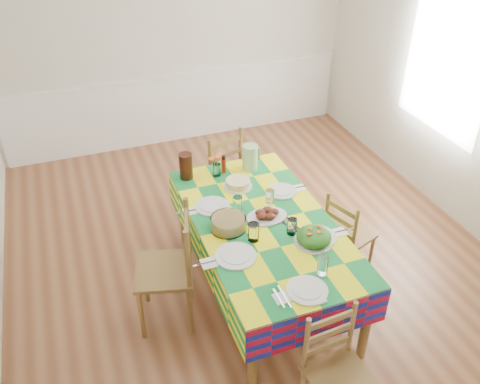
{
  "coord_description": "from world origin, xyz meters",
  "views": [
    {
      "loc": [
        -1.4,
        -3.55,
        3.28
      ],
      "look_at": [
        -0.2,
        -0.34,
        0.95
      ],
      "focal_mm": 38.0,
      "sensor_mm": 36.0,
      "label": 1
    }
  ],
  "objects_px": {
    "meat_platter": "(267,215)",
    "chair_left": "(170,270)",
    "tea_pitcher": "(186,166)",
    "chair_far": "(217,173)",
    "dining_table": "(263,230)",
    "green_pitcher": "(250,157)",
    "chair_right": "(347,236)",
    "chair_near": "(337,373)"
  },
  "relations": [
    {
      "from": "dining_table",
      "to": "chair_left",
      "type": "relative_size",
      "value": 1.89
    },
    {
      "from": "meat_platter",
      "to": "chair_far",
      "type": "relative_size",
      "value": 0.34
    },
    {
      "from": "green_pitcher",
      "to": "chair_right",
      "type": "distance_m",
      "value": 1.13
    },
    {
      "from": "tea_pitcher",
      "to": "chair_far",
      "type": "relative_size",
      "value": 0.24
    },
    {
      "from": "tea_pitcher",
      "to": "chair_near",
      "type": "bearing_deg",
      "value": -79.28
    },
    {
      "from": "chair_far",
      "to": "dining_table",
      "type": "bearing_deg",
      "value": 69.52
    },
    {
      "from": "chair_near",
      "to": "chair_left",
      "type": "relative_size",
      "value": 0.85
    },
    {
      "from": "dining_table",
      "to": "chair_right",
      "type": "bearing_deg",
      "value": -0.93
    },
    {
      "from": "tea_pitcher",
      "to": "chair_far",
      "type": "distance_m",
      "value": 0.71
    },
    {
      "from": "green_pitcher",
      "to": "tea_pitcher",
      "type": "relative_size",
      "value": 1.0
    },
    {
      "from": "tea_pitcher",
      "to": "chair_left",
      "type": "relative_size",
      "value": 0.23
    },
    {
      "from": "chair_right",
      "to": "chair_far",
      "type": "bearing_deg",
      "value": 12.06
    },
    {
      "from": "dining_table",
      "to": "chair_far",
      "type": "relative_size",
      "value": 1.98
    },
    {
      "from": "chair_far",
      "to": "chair_left",
      "type": "distance_m",
      "value": 1.51
    },
    {
      "from": "dining_table",
      "to": "chair_near",
      "type": "xyz_separation_m",
      "value": [
        -0.0,
        -1.27,
        -0.25
      ]
    },
    {
      "from": "green_pitcher",
      "to": "tea_pitcher",
      "type": "distance_m",
      "value": 0.6
    },
    {
      "from": "chair_near",
      "to": "chair_right",
      "type": "height_order",
      "value": "chair_near"
    },
    {
      "from": "green_pitcher",
      "to": "chair_right",
      "type": "xyz_separation_m",
      "value": [
        0.61,
        -0.82,
        -0.49
      ]
    },
    {
      "from": "chair_far",
      "to": "chair_left",
      "type": "relative_size",
      "value": 0.95
    },
    {
      "from": "meat_platter",
      "to": "chair_right",
      "type": "height_order",
      "value": "meat_platter"
    },
    {
      "from": "chair_near",
      "to": "chair_far",
      "type": "distance_m",
      "value": 2.53
    },
    {
      "from": "meat_platter",
      "to": "tea_pitcher",
      "type": "height_order",
      "value": "tea_pitcher"
    },
    {
      "from": "tea_pitcher",
      "to": "chair_far",
      "type": "height_order",
      "value": "tea_pitcher"
    },
    {
      "from": "chair_left",
      "to": "green_pitcher",
      "type": "bearing_deg",
      "value": 144.93
    },
    {
      "from": "chair_near",
      "to": "chair_left",
      "type": "height_order",
      "value": "chair_left"
    },
    {
      "from": "chair_far",
      "to": "chair_left",
      "type": "xyz_separation_m",
      "value": [
        -0.81,
        -1.28,
        0.03
      ]
    },
    {
      "from": "dining_table",
      "to": "chair_near",
      "type": "height_order",
      "value": "chair_near"
    },
    {
      "from": "green_pitcher",
      "to": "meat_platter",
      "type": "bearing_deg",
      "value": -101.32
    },
    {
      "from": "chair_far",
      "to": "chair_right",
      "type": "bearing_deg",
      "value": 102.04
    },
    {
      "from": "meat_platter",
      "to": "chair_right",
      "type": "bearing_deg",
      "value": -4.17
    },
    {
      "from": "meat_platter",
      "to": "chair_left",
      "type": "height_order",
      "value": "chair_left"
    },
    {
      "from": "meat_platter",
      "to": "chair_near",
      "type": "distance_m",
      "value": 1.36
    },
    {
      "from": "chair_near",
      "to": "chair_right",
      "type": "relative_size",
      "value": 1.07
    },
    {
      "from": "dining_table",
      "to": "tea_pitcher",
      "type": "xyz_separation_m",
      "value": [
        -0.41,
        0.86,
        0.21
      ]
    },
    {
      "from": "meat_platter",
      "to": "chair_near",
      "type": "height_order",
      "value": "chair_near"
    },
    {
      "from": "tea_pitcher",
      "to": "green_pitcher",
      "type": "bearing_deg",
      "value": -5.02
    },
    {
      "from": "tea_pitcher",
      "to": "chair_right",
      "type": "xyz_separation_m",
      "value": [
        1.21,
        -0.87,
        -0.49
      ]
    },
    {
      "from": "dining_table",
      "to": "chair_right",
      "type": "distance_m",
      "value": 0.85
    },
    {
      "from": "chair_right",
      "to": "tea_pitcher",
      "type": "bearing_deg",
      "value": 34.55
    },
    {
      "from": "tea_pitcher",
      "to": "dining_table",
      "type": "bearing_deg",
      "value": -64.74
    },
    {
      "from": "chair_far",
      "to": "chair_right",
      "type": "distance_m",
      "value": 1.51
    },
    {
      "from": "dining_table",
      "to": "chair_far",
      "type": "distance_m",
      "value": 1.28
    }
  ]
}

